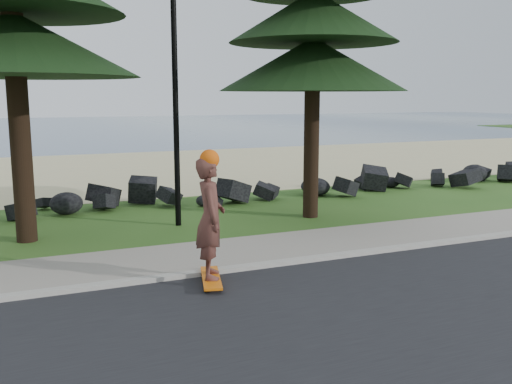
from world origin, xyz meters
TOP-DOWN VIEW (x-y plane):
  - ground at (0.00, 0.00)m, footprint 160.00×160.00m
  - road at (0.00, -4.50)m, footprint 160.00×7.00m
  - kerb at (0.00, -0.90)m, footprint 160.00×0.20m
  - sidewalk at (0.00, 0.20)m, footprint 160.00×2.00m
  - beach_sand at (0.00, 14.50)m, footprint 160.00×15.00m
  - ocean at (0.00, 51.00)m, footprint 160.00×58.00m
  - seawall_boulders at (0.00, 5.60)m, footprint 60.00×2.40m
  - lamp_post at (0.00, 3.20)m, footprint 0.25×0.14m
  - skateboarder at (-0.70, -1.40)m, footprint 0.67×1.26m

SIDE VIEW (x-z plane):
  - ground at x=0.00m, z-range 0.00..0.00m
  - seawall_boulders at x=0.00m, z-range -0.55..0.55m
  - ocean at x=0.00m, z-range 0.00..0.01m
  - beach_sand at x=0.00m, z-range 0.00..0.01m
  - road at x=0.00m, z-range 0.00..0.02m
  - sidewalk at x=0.00m, z-range 0.00..0.08m
  - kerb at x=0.00m, z-range 0.00..0.10m
  - skateboarder at x=-0.70m, z-range 0.01..2.29m
  - lamp_post at x=0.00m, z-range 0.06..8.20m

